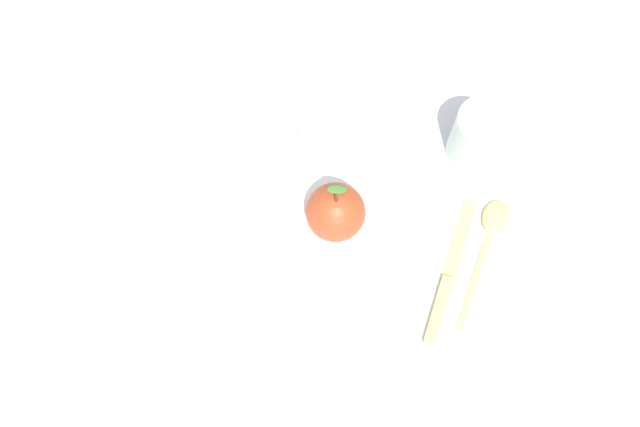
{
  "coord_description": "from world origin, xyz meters",
  "views": [
    {
      "loc": [
        -0.28,
        -0.0,
        0.76
      ],
      "look_at": [
        0.02,
        0.02,
        0.02
      ],
      "focal_mm": 35.29,
      "sensor_mm": 36.0,
      "label": 1
    }
  ],
  "objects": [
    {
      "name": "apple",
      "position": [
        0.01,
        -0.0,
        0.05
      ],
      "size": [
        0.07,
        0.07,
        0.09
      ],
      "color": "#9E3D1E",
      "rests_on": "dinner_plate"
    },
    {
      "name": "ground_plane",
      "position": [
        0.0,
        0.0,
        0.0
      ],
      "size": [
        2.4,
        2.4,
        0.0
      ],
      "primitive_type": "plane",
      "color": "silver"
    },
    {
      "name": "cup",
      "position": [
        0.13,
        -0.18,
        0.04
      ],
      "size": [
        0.08,
        0.08,
        0.08
      ],
      "color": "#B2C6B2",
      "rests_on": "ground_plane"
    },
    {
      "name": "dinner_plate",
      "position": [
        0.02,
        0.02,
        0.01
      ],
      "size": [
        0.25,
        0.25,
        0.02
      ],
      "color": "white",
      "rests_on": "ground_plane"
    },
    {
      "name": "side_bowl",
      "position": [
        0.16,
        0.11,
        0.03
      ],
      "size": [
        0.12,
        0.12,
        0.04
      ],
      "color": "silver",
      "rests_on": "ground_plane"
    },
    {
      "name": "spoon",
      "position": [
        0.01,
        -0.2,
        0.01
      ],
      "size": [
        0.18,
        0.08,
        0.01
      ],
      "color": "#D8B766",
      "rests_on": "ground_plane"
    },
    {
      "name": "knife",
      "position": [
        -0.06,
        -0.14,
        0.0
      ],
      "size": [
        0.2,
        0.07,
        0.01
      ],
      "color": "#D8B766",
      "rests_on": "ground_plane"
    }
  ]
}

